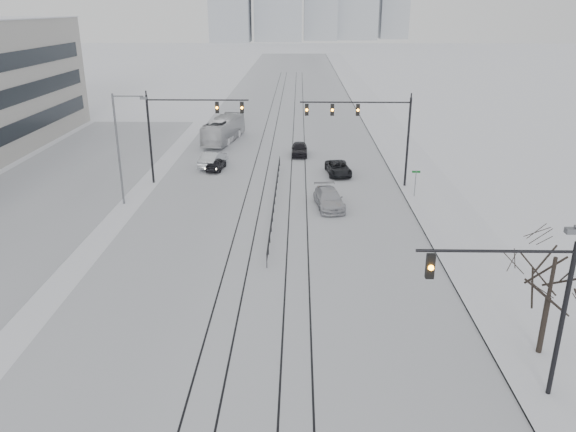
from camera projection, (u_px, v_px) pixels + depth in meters
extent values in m
cube|color=silver|center=(284.00, 130.00, 74.24)|extent=(22.00, 260.00, 0.02)
cube|color=silver|center=(386.00, 130.00, 73.97)|extent=(5.00, 260.00, 0.16)
cube|color=gray|center=(368.00, 130.00, 74.02)|extent=(0.10, 260.00, 0.12)
cube|color=silver|center=(59.00, 185.00, 51.19)|extent=(14.00, 60.00, 0.03)
cube|color=black|center=(253.00, 171.00, 55.55)|extent=(0.10, 180.00, 0.01)
cube|color=black|center=(267.00, 171.00, 55.52)|extent=(0.10, 180.00, 0.01)
cube|color=black|center=(291.00, 171.00, 55.48)|extent=(0.10, 180.00, 0.01)
cube|color=black|center=(305.00, 171.00, 55.45)|extent=(0.10, 180.00, 0.01)
cylinder|color=black|center=(562.00, 323.00, 22.21)|extent=(0.20, 0.20, 7.00)
cylinder|color=black|center=(495.00, 251.00, 21.18)|extent=(6.00, 0.12, 0.12)
cube|color=black|center=(430.00, 266.00, 21.45)|extent=(0.32, 0.24, 1.00)
sphere|color=orange|center=(431.00, 268.00, 21.32)|extent=(0.22, 0.22, 0.22)
cylinder|color=black|center=(408.00, 144.00, 49.22)|extent=(0.20, 0.20, 8.00)
cylinder|color=black|center=(355.00, 102.00, 48.04)|extent=(9.50, 0.12, 0.12)
cube|color=black|center=(307.00, 110.00, 48.35)|extent=(0.32, 0.24, 1.00)
sphere|color=orange|center=(307.00, 110.00, 48.22)|extent=(0.22, 0.22, 0.22)
cube|color=black|center=(332.00, 110.00, 48.31)|extent=(0.32, 0.24, 1.00)
sphere|color=orange|center=(332.00, 110.00, 48.18)|extent=(0.22, 0.22, 0.22)
cube|color=black|center=(358.00, 110.00, 48.27)|extent=(0.32, 0.24, 1.00)
sphere|color=orange|center=(358.00, 110.00, 48.14)|extent=(0.22, 0.22, 0.22)
cylinder|color=black|center=(150.00, 140.00, 50.58)|extent=(0.20, 0.20, 8.00)
cylinder|color=black|center=(197.00, 100.00, 49.24)|extent=(9.00, 0.12, 0.12)
cube|color=black|center=(242.00, 108.00, 49.39)|extent=(0.32, 0.24, 1.00)
sphere|color=orange|center=(242.00, 108.00, 49.26)|extent=(0.22, 0.22, 0.22)
cube|color=black|center=(217.00, 107.00, 49.43)|extent=(0.32, 0.24, 1.00)
sphere|color=orange|center=(217.00, 108.00, 49.30)|extent=(0.22, 0.22, 0.22)
cube|color=#595B60|center=(573.00, 231.00, 17.63)|extent=(0.50, 0.25, 0.18)
cylinder|color=#595B60|center=(118.00, 151.00, 44.80)|extent=(0.16, 0.16, 9.00)
cylinder|color=#595B60|center=(128.00, 96.00, 43.27)|extent=(2.40, 0.10, 0.10)
cube|color=#595B60|center=(143.00, 98.00, 43.30)|extent=(0.50, 0.25, 0.18)
cylinder|color=black|center=(543.00, 327.00, 25.70)|extent=(0.26, 0.26, 3.00)
cylinder|color=black|center=(551.00, 283.00, 24.92)|extent=(0.18, 0.18, 2.50)
cube|color=black|center=(275.00, 194.00, 45.81)|extent=(0.06, 24.00, 0.06)
cube|color=black|center=(275.00, 198.00, 45.95)|extent=(0.06, 24.00, 0.06)
cylinder|color=#595B60|center=(415.00, 184.00, 47.38)|extent=(0.06, 0.06, 2.40)
cube|color=#0C4C19|center=(416.00, 172.00, 46.99)|extent=(0.70, 0.04, 0.18)
imported|color=black|center=(216.00, 164.00, 55.73)|extent=(1.86, 3.80, 1.25)
imported|color=#B0B3B8|center=(213.00, 159.00, 56.80)|extent=(2.51, 5.00, 1.58)
imported|color=black|center=(338.00, 168.00, 54.17)|extent=(2.57, 4.78, 1.27)
imported|color=#AFB0B7|center=(329.00, 199.00, 45.24)|extent=(2.67, 5.24, 1.46)
imported|color=black|center=(299.00, 149.00, 61.16)|extent=(1.73, 4.24, 1.44)
imported|color=silver|center=(224.00, 130.00, 67.22)|extent=(4.17, 10.68, 2.90)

